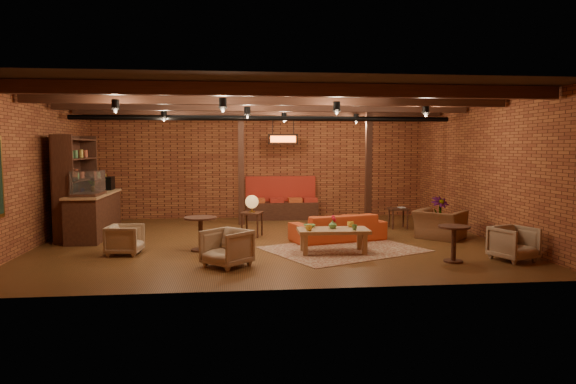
{
  "coord_description": "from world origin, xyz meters",
  "views": [
    {
      "loc": [
        -0.84,
        -11.46,
        2.12
      ],
      "look_at": [
        0.43,
        0.2,
        1.09
      ],
      "focal_mm": 32.0,
      "sensor_mm": 36.0,
      "label": 1
    }
  ],
  "objects": [
    {
      "name": "round_table_left",
      "position": [
        -1.5,
        -0.94,
        0.47
      ],
      "size": [
        0.67,
        0.67,
        0.7
      ],
      "color": "black",
      "rests_on": "floor"
    },
    {
      "name": "wall_front",
      "position": [
        0.0,
        -4.0,
        1.6
      ],
      "size": [
        10.0,
        0.02,
        3.2
      ],
      "primitive_type": "cube",
      "color": "brown",
      "rests_on": "ground"
    },
    {
      "name": "wall_left",
      "position": [
        -5.0,
        0.0,
        1.6
      ],
      "size": [
        0.02,
        8.0,
        3.2
      ],
      "primitive_type": "cube",
      "color": "brown",
      "rests_on": "ground"
    },
    {
      "name": "sofa",
      "position": [
        1.53,
        -0.12,
        0.31
      ],
      "size": [
        2.26,
        1.36,
        0.62
      ],
      "primitive_type": "imported",
      "rotation": [
        0.0,
        0.0,
        3.41
      ],
      "color": "#B43B19",
      "rests_on": "floor"
    },
    {
      "name": "rug",
      "position": [
        1.45,
        -1.13,
        0.01
      ],
      "size": [
        3.65,
        3.31,
        0.01
      ],
      "primitive_type": "cube",
      "rotation": [
        0.0,
        0.0,
        0.44
      ],
      "color": "maroon",
      "rests_on": "floor"
    },
    {
      "name": "floor",
      "position": [
        0.0,
        0.0,
        0.0
      ],
      "size": [
        10.0,
        10.0,
        0.0
      ],
      "primitive_type": "plane",
      "color": "#3A250E",
      "rests_on": "ground"
    },
    {
      "name": "service_sign",
      "position": [
        0.6,
        3.1,
        2.35
      ],
      "size": [
        0.86,
        0.06,
        0.3
      ],
      "primitive_type": "cube",
      "color": "#F55818",
      "rests_on": "ceiling"
    },
    {
      "name": "wall_back",
      "position": [
        0.0,
        4.0,
        1.6
      ],
      "size": [
        10.0,
        0.02,
        3.2
      ],
      "primitive_type": "cube",
      "color": "brown",
      "rests_on": "ground"
    },
    {
      "name": "round_table_right",
      "position": [
        3.21,
        -2.51,
        0.45
      ],
      "size": [
        0.58,
        0.58,
        0.68
      ],
      "color": "black",
      "rests_on": "floor"
    },
    {
      "name": "armchair_far",
      "position": [
        4.4,
        -2.47,
        0.35
      ],
      "size": [
        0.86,
        0.84,
        0.71
      ],
      "primitive_type": "imported",
      "rotation": [
        0.0,
        0.0,
        0.34
      ],
      "color": "#C3B097",
      "rests_on": "floor"
    },
    {
      "name": "ceiling_pipe",
      "position": [
        0.0,
        1.6,
        2.85
      ],
      "size": [
        9.6,
        0.12,
        0.12
      ],
      "primitive_type": "cylinder",
      "rotation": [
        0.0,
        1.57,
        0.0
      ],
      "color": "black",
      "rests_on": "ceiling"
    },
    {
      "name": "post_left",
      "position": [
        -0.6,
        2.6,
        1.6
      ],
      "size": [
        0.16,
        0.16,
        3.2
      ],
      "primitive_type": "cube",
      "color": "black",
      "rests_on": "ground"
    },
    {
      "name": "wall_right",
      "position": [
        5.0,
        0.0,
        1.6
      ],
      "size": [
        0.02,
        8.0,
        3.2
      ],
      "primitive_type": "cube",
      "color": "brown",
      "rests_on": "ground"
    },
    {
      "name": "armchair_right",
      "position": [
        3.94,
        -0.13,
        0.45
      ],
      "size": [
        1.19,
        1.19,
        0.89
      ],
      "primitive_type": "imported",
      "rotation": [
        0.0,
        0.0,
        2.35
      ],
      "color": "brown",
      "rests_on": "floor"
    },
    {
      "name": "plant_tall",
      "position": [
        4.4,
        1.01,
        1.29
      ],
      "size": [
        1.74,
        1.74,
        2.58
      ],
      "primitive_type": "imported",
      "rotation": [
        0.0,
        0.0,
        0.23
      ],
      "color": "#4C7F4C",
      "rests_on": "floor"
    },
    {
      "name": "ceiling_spotlights",
      "position": [
        0.0,
        0.0,
        2.86
      ],
      "size": [
        6.4,
        4.4,
        0.28
      ],
      "primitive_type": null,
      "color": "black",
      "rests_on": "ceiling"
    },
    {
      "name": "service_counter",
      "position": [
        -4.1,
        1.0,
        0.8
      ],
      "size": [
        0.8,
        2.5,
        1.6
      ],
      "primitive_type": null,
      "color": "black",
      "rests_on": "ground"
    },
    {
      "name": "post_right",
      "position": [
        2.8,
        2.0,
        1.6
      ],
      "size": [
        0.16,
        0.16,
        3.2
      ],
      "primitive_type": "cube",
      "color": "black",
      "rests_on": "ground"
    },
    {
      "name": "armchair_a",
      "position": [
        -2.97,
        -1.15,
        0.33
      ],
      "size": [
        0.65,
        0.69,
        0.65
      ],
      "primitive_type": "imported",
      "rotation": [
        0.0,
        0.0,
        1.48
      ],
      "color": "#C3B097",
      "rests_on": "floor"
    },
    {
      "name": "ceiling_beams",
      "position": [
        0.0,
        0.0,
        3.08
      ],
      "size": [
        9.8,
        6.4,
        0.22
      ],
      "primitive_type": null,
      "color": "black",
      "rests_on": "ceiling"
    },
    {
      "name": "side_table_book",
      "position": [
        3.48,
        1.49,
        0.49
      ],
      "size": [
        0.5,
        0.5,
        0.56
      ],
      "rotation": [
        0.0,
        0.0,
        -0.05
      ],
      "color": "black",
      "rests_on": "floor"
    },
    {
      "name": "shelving_hutch",
      "position": [
        -4.5,
        1.1,
        1.2
      ],
      "size": [
        0.52,
        2.0,
        2.4
      ],
      "primitive_type": null,
      "color": "black",
      "rests_on": "ground"
    },
    {
      "name": "armchair_b",
      "position": [
        -0.95,
        -2.39,
        0.37
      ],
      "size": [
        0.97,
        0.97,
        0.73
      ],
      "primitive_type": "imported",
      "rotation": [
        0.0,
        0.0,
        -0.78
      ],
      "color": "#C3B097",
      "rests_on": "floor"
    },
    {
      "name": "plant_counter",
      "position": [
        -4.0,
        1.2,
        1.22
      ],
      "size": [
        0.35,
        0.39,
        0.3
      ],
      "primitive_type": "imported",
      "color": "#337F33",
      "rests_on": "service_counter"
    },
    {
      "name": "coffee_table",
      "position": [
        1.15,
        -1.44,
        0.43
      ],
      "size": [
        1.44,
        0.75,
        0.74
      ],
      "rotation": [
        0.0,
        0.0,
        -0.03
      ],
      "color": "#987547",
      "rests_on": "floor"
    },
    {
      "name": "side_table_lamp",
      "position": [
        -0.39,
        0.64,
        0.75
      ],
      "size": [
        0.6,
        0.6,
        0.99
      ],
      "rotation": [
        0.0,
        0.0,
        -0.33
      ],
      "color": "black",
      "rests_on": "floor"
    },
    {
      "name": "banquette",
      "position": [
        0.6,
        3.55,
        0.5
      ],
      "size": [
        2.1,
        0.7,
        1.0
      ],
      "primitive_type": null,
      "color": "#A9281C",
      "rests_on": "ground"
    },
    {
      "name": "ceiling",
      "position": [
        0.0,
        0.0,
        3.2
      ],
      "size": [
        10.0,
        8.0,
        0.02
      ],
      "primitive_type": "cube",
      "color": "black",
      "rests_on": "wall_back"
    }
  ]
}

